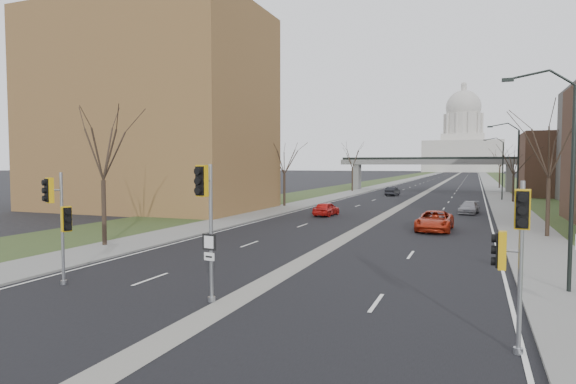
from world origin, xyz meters
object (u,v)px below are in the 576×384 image
Objects in this scene: car_right_mid at (469,208)px; signal_pole_right at (514,242)px; car_right_near at (435,221)px; signal_pole_left at (59,212)px; signal_pole_median at (206,207)px; car_left_near at (326,209)px; car_left_far at (393,191)px.

signal_pole_right is at bearing -80.56° from car_right_mid.
signal_pole_left is at bearing -118.24° from car_right_near.
signal_pole_median is 1.26× the size of car_left_near.
signal_pole_right reaches higher than car_left_far.
signal_pole_right reaches higher than car_left_near.
signal_pole_left is 1.11× the size of car_left_far.
car_left_near is 0.95× the size of car_right_mid.
car_left_near is (-14.67, 31.58, -2.37)m from signal_pole_right.
signal_pole_right is 34.90m from car_left_near.
signal_pole_median is 10.12m from signal_pole_right.
car_left_near is at bearing -143.74° from car_right_mid.
signal_pole_median is at bearing 22.78° from signal_pole_left.
signal_pole_median is 1.19× the size of car_left_far.
car_right_near is 14.75m from car_right_mid.
car_left_far is at bearing -87.52° from car_left_near.
car_right_mid is (-1.55, 38.89, -2.44)m from signal_pole_right.
car_left_near is 32.78m from car_left_far.
signal_pole_left is 7.06m from signal_pole_median.
signal_pole_left reaches higher than car_left_far.
car_right_mid is at bearing 96.49° from signal_pole_right.
signal_pole_left is 0.93× the size of signal_pole_median.
signal_pole_right is (10.04, -1.17, -0.50)m from signal_pole_median.
car_right_near is at bearing 81.48° from signal_pole_median.
car_right_mid is (2.29, 14.57, -0.15)m from car_right_near.
car_right_near is (13.24, 23.13, -2.35)m from signal_pole_left.
signal_pole_left is at bearing 91.97° from car_left_far.
car_left_far is (-3.37, 63.18, -2.85)m from signal_pole_median.
signal_pole_right is (17.08, -1.19, -0.06)m from signal_pole_left.
car_left_far is 28.08m from car_right_mid.
car_left_far is 0.78× the size of car_right_near.
car_left_far is at bearing 105.01° from car_right_near.
signal_pole_left is 1.12× the size of car_right_mid.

